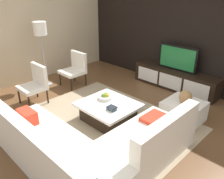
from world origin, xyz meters
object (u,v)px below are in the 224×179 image
object	(u,v)px
floor_lamp	(40,33)
ottoman	(183,111)
sectional_couch	(90,146)
fruit_bowl	(105,97)
accent_chair_far	(75,67)
television	(178,58)
accent_chair_near	(35,82)
media_console	(175,79)
book_stack	(112,108)
coffee_table	(108,112)
decorative_ball	(186,97)

from	to	relation	value
floor_lamp	ottoman	world-z (taller)	floor_lamp
sectional_couch	fruit_bowl	bearing A→B (deg)	126.03
accent_chair_far	television	bearing A→B (deg)	36.39
accent_chair_near	floor_lamp	world-z (taller)	floor_lamp
sectional_couch	accent_chair_near	size ratio (longest dim) A/B	2.84
media_console	accent_chair_far	world-z (taller)	accent_chair_far
television	book_stack	bearing A→B (deg)	-87.13
fruit_bowl	ottoman	bearing A→B (deg)	37.96
coffee_table	decorative_ball	xyz separation A→B (m)	(1.03, 1.04, 0.32)
accent_chair_far	coffee_table	bearing A→B (deg)	-21.99
floor_lamp	fruit_bowl	bearing A→B (deg)	-0.15
television	coffee_table	size ratio (longest dim) A/B	0.97
fruit_bowl	decorative_ball	distance (m)	1.54
coffee_table	decorative_ball	distance (m)	1.50
media_console	sectional_couch	xyz separation A→B (m)	(0.52, -3.29, 0.02)
sectional_couch	book_stack	size ratio (longest dim) A/B	13.62
accent_chair_near	fruit_bowl	size ratio (longest dim) A/B	3.11
sectional_couch	accent_chair_near	distance (m)	2.39
media_console	ottoman	bearing A→B (deg)	-53.26
television	sectional_couch	xyz separation A→B (m)	(0.52, -3.29, -0.54)
fruit_bowl	sectional_couch	bearing A→B (deg)	-53.97
coffee_table	accent_chair_far	size ratio (longest dim) A/B	1.22
media_console	accent_chair_near	world-z (taller)	accent_chair_near
accent_chair_far	book_stack	distance (m)	2.27
coffee_table	accent_chair_near	distance (m)	1.84
fruit_bowl	accent_chair_far	xyz separation A→B (m)	(-1.73, 0.57, 0.05)
coffee_table	book_stack	bearing A→B (deg)	-29.31
accent_chair_near	book_stack	bearing A→B (deg)	14.52
ottoman	book_stack	size ratio (longest dim) A/B	3.85
coffee_table	book_stack	distance (m)	0.33
sectional_couch	coffee_table	world-z (taller)	sectional_couch
accent_chair_near	fruit_bowl	world-z (taller)	accent_chair_near
coffee_table	accent_chair_near	world-z (taller)	accent_chair_near
sectional_couch	book_stack	xyz separation A→B (m)	(-0.40, 0.87, 0.14)
accent_chair_near	media_console	bearing A→B (deg)	59.19
sectional_couch	accent_chair_far	distance (m)	3.03
accent_chair_far	media_console	bearing A→B (deg)	36.38
sectional_couch	decorative_ball	size ratio (longest dim) A/B	10.09
television	accent_chair_near	size ratio (longest dim) A/B	1.18
accent_chair_near	decorative_ball	size ratio (longest dim) A/B	3.55
coffee_table	fruit_bowl	xyz separation A→B (m)	(-0.18, 0.10, 0.23)
sectional_couch	ottoman	distance (m)	2.08
media_console	book_stack	distance (m)	2.43
accent_chair_far	accent_chair_near	bearing A→B (deg)	-84.36
ottoman	fruit_bowl	size ratio (longest dim) A/B	2.50
accent_chair_far	decorative_ball	size ratio (longest dim) A/B	3.55
floor_lamp	media_console	bearing A→B (deg)	40.56
coffee_table	accent_chair_far	distance (m)	2.04
accent_chair_far	floor_lamp	bearing A→B (deg)	-137.31
coffee_table	ottoman	world-z (taller)	ottoman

